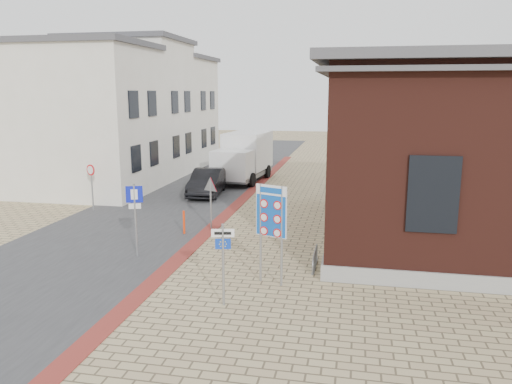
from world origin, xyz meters
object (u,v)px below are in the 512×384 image
Objects in this scene: bollard at (184,222)px; border_sign at (271,213)px; box_truck at (244,156)px; sedan at (207,182)px; parking_sign at (135,207)px; essen_sign at (223,253)px.

border_sign is at bearing -46.23° from bollard.
sedan is at bearing -96.14° from box_truck.
parking_sign reaches higher than sedan.
essen_sign is 7.20m from bollard.
essen_sign is 2.33× the size of bollard.
box_truck reaches higher than bollard.
essen_sign reaches higher than sedan.
border_sign is 1.33× the size of essen_sign.
bollard is at bearing 105.99° from essen_sign.
border_sign reaches higher than sedan.
bollard is (0.66, 3.00, -1.28)m from parking_sign.
border_sign is 1.16× the size of parking_sign.
sedan reaches higher than bollard.
border_sign is at bearing -70.56° from sedan.
border_sign reaches higher than parking_sign.
box_truck reaches higher than border_sign.
border_sign is 2.16m from essen_sign.
box_truck reaches higher than parking_sign.
sedan is 10.75m from parking_sign.
box_truck is at bearing 126.45° from border_sign.
parking_sign is (-0.32, -15.49, 0.18)m from box_truck.
parking_sign is at bearing -85.58° from box_truck.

